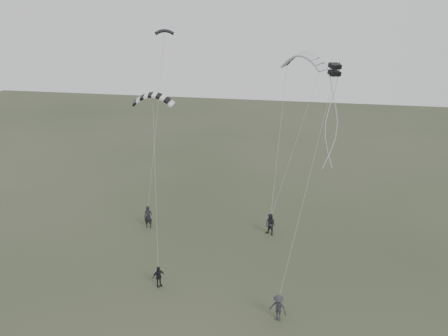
% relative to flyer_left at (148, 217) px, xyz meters
% --- Properties ---
extents(ground, '(140.00, 140.00, 0.00)m').
position_rel_flyer_left_xyz_m(ground, '(6.31, -6.50, -0.97)').
color(ground, '#313A25').
rests_on(ground, ground).
extents(flyer_left, '(0.75, 0.54, 1.94)m').
position_rel_flyer_left_xyz_m(flyer_left, '(0.00, 0.00, 0.00)').
color(flyer_left, black).
rests_on(flyer_left, ground).
extents(flyer_right, '(1.11, 1.02, 1.83)m').
position_rel_flyer_left_xyz_m(flyer_right, '(10.29, 0.88, -0.05)').
color(flyer_right, '#232328').
rests_on(flyer_right, ground).
extents(flyer_center, '(0.85, 0.88, 1.47)m').
position_rel_flyer_left_xyz_m(flyer_center, '(3.91, -8.03, -0.23)').
color(flyer_center, black).
rests_on(flyer_center, ground).
extents(flyer_far, '(1.23, 0.95, 1.67)m').
position_rel_flyer_left_xyz_m(flyer_far, '(11.99, -9.77, -0.13)').
color(flyer_far, '#2B2B30').
rests_on(flyer_far, ground).
extents(kite_dark_small, '(1.76, 1.23, 0.67)m').
position_rel_flyer_left_xyz_m(kite_dark_small, '(-0.06, 6.11, 14.94)').
color(kite_dark_small, black).
rests_on(kite_dark_small, flyer_left).
extents(kite_pale_large, '(4.47, 3.83, 2.01)m').
position_rel_flyer_left_xyz_m(kite_pale_large, '(11.93, 7.16, 13.07)').
color(kite_pale_large, '#B9BDBF').
rests_on(kite_pale_large, flyer_right).
extents(kite_striped, '(2.90, 1.29, 1.25)m').
position_rel_flyer_left_xyz_m(kite_striped, '(2.50, -3.84, 11.07)').
color(kite_striped, black).
rests_on(kite_striped, flyer_center).
extents(kite_box, '(0.94, 0.99, 0.83)m').
position_rel_flyer_left_xyz_m(kite_box, '(14.33, -2.41, 12.88)').
color(kite_box, black).
rests_on(kite_box, flyer_far).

